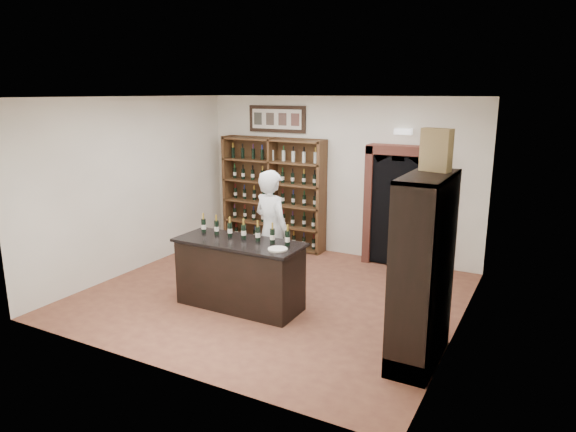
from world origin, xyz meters
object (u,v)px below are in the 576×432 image
Objects in this scene: side_cabinet at (424,300)px; counter_bottle_0 at (204,226)px; wine_shelf at (274,193)px; tasting_counter at (240,274)px; shopkeeper at (272,232)px; wine_crate at (436,150)px.

counter_bottle_0 is at bearing 172.93° from side_cabinet.
wine_shelf is 1.00× the size of side_cabinet.
tasting_counter is 0.89m from shopkeeper.
side_cabinet is at bearing -7.07° from counter_bottle_0.
side_cabinet is at bearing -68.18° from wine_crate.
wine_shelf is at bearing 139.79° from side_cabinet.
counter_bottle_0 is 1.04m from shopkeeper.
counter_bottle_0 is 0.14× the size of side_cabinet.
shopkeeper reaches higher than counter_bottle_0.
wine_shelf is 5.02m from side_cabinet.
wine_crate is at bearing -0.60° from tasting_counter.
wine_shelf is 3.19m from tasting_counter.
wine_shelf is 2.83m from counter_bottle_0.
tasting_counter is at bearing 101.49° from shopkeeper.
side_cabinet is (3.44, -0.43, -0.35)m from counter_bottle_0.
shopkeeper is (0.83, 0.61, -0.14)m from counter_bottle_0.
wine_crate is (3.41, -0.16, 1.33)m from counter_bottle_0.
side_cabinet is at bearing 178.30° from shopkeeper.
tasting_counter is 6.27× the size of counter_bottle_0.
counter_bottle_0 is 0.62× the size of wine_crate.
tasting_counter is 3.91× the size of wine_crate.
counter_bottle_0 is at bearing -167.77° from wine_crate.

